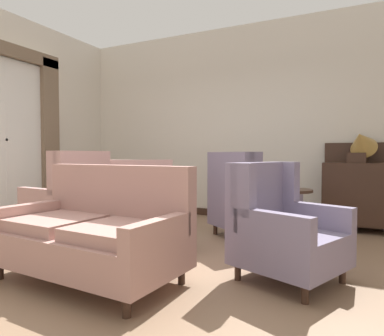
% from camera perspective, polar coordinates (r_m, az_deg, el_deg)
% --- Properties ---
extents(ground, '(8.56, 8.56, 0.00)m').
position_cam_1_polar(ground, '(3.56, -5.85, -15.35)').
color(ground, '#896B51').
extents(wall_back, '(6.27, 0.08, 3.22)m').
position_cam_1_polar(wall_back, '(5.96, 8.39, 7.38)').
color(wall_back, silver).
rests_on(wall_back, ground).
extents(wall_left, '(0.08, 3.89, 3.22)m').
position_cam_1_polar(wall_left, '(6.13, -26.74, 7.03)').
color(wall_left, silver).
rests_on(wall_left, ground).
extents(baseboard_back, '(6.11, 0.03, 0.12)m').
position_cam_1_polar(baseboard_back, '(5.97, 8.14, -7.57)').
color(baseboard_back, '#382319').
rests_on(baseboard_back, ground).
extents(window_with_curtains, '(0.12, 1.87, 2.70)m').
position_cam_1_polar(window_with_curtains, '(5.89, -28.06, 5.66)').
color(window_with_curtains, silver).
extents(coffee_table, '(0.76, 0.76, 0.45)m').
position_cam_1_polar(coffee_table, '(3.94, -5.16, -8.35)').
color(coffee_table, '#382319').
rests_on(coffee_table, ground).
extents(porcelain_vase, '(0.19, 0.19, 0.36)m').
position_cam_1_polar(porcelain_vase, '(3.88, -4.46, -4.64)').
color(porcelain_vase, '#4C7A66').
rests_on(porcelain_vase, coffee_table).
extents(settee, '(1.67, 0.96, 0.98)m').
position_cam_1_polar(settee, '(3.15, -15.74, -10.20)').
color(settee, tan).
rests_on(settee, ground).
extents(armchair_foreground_right, '(0.95, 0.85, 1.12)m').
position_cam_1_polar(armchair_foreground_right, '(4.68, -19.39, -5.41)').
color(armchair_foreground_right, tan).
rests_on(armchair_foreground_right, ground).
extents(armchair_far_left, '(1.21, 1.23, 1.10)m').
position_cam_1_polar(armchair_far_left, '(4.57, 9.03, -5.66)').
color(armchair_far_left, slate).
rests_on(armchair_far_left, ground).
extents(armchair_beside_settee, '(1.02, 1.00, 1.00)m').
position_cam_1_polar(armchair_beside_settee, '(3.12, 14.46, -9.68)').
color(armchair_beside_settee, slate).
rests_on(armchair_beside_settee, ground).
extents(armchair_back_corner, '(1.15, 1.14, 1.00)m').
position_cam_1_polar(armchair_back_corner, '(5.01, -8.49, -5.20)').
color(armchair_back_corner, tan).
rests_on(armchair_back_corner, ground).
extents(side_table, '(0.45, 0.45, 0.69)m').
position_cam_1_polar(side_table, '(4.06, 16.03, -7.26)').
color(side_table, '#382319').
rests_on(side_table, ground).
extents(sideboard, '(0.86, 0.44, 1.24)m').
position_cam_1_polar(sideboard, '(5.39, 25.24, -3.62)').
color(sideboard, '#382319').
rests_on(sideboard, ground).
extents(gramophone, '(0.45, 0.53, 0.53)m').
position_cam_1_polar(gramophone, '(5.27, 25.89, 3.58)').
color(gramophone, '#382319').
rests_on(gramophone, sideboard).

